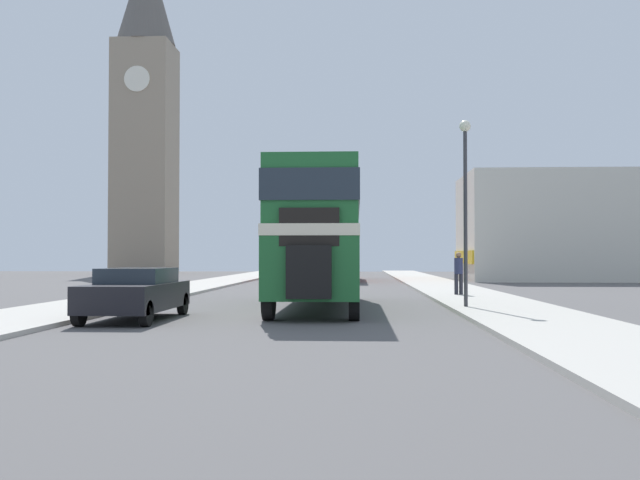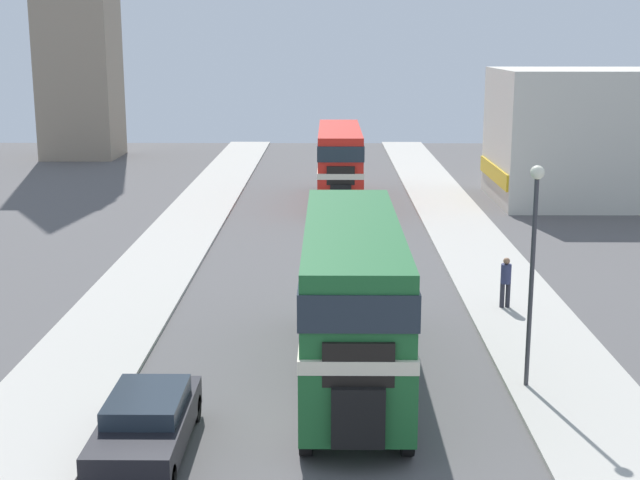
{
  "view_description": "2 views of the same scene",
  "coord_description": "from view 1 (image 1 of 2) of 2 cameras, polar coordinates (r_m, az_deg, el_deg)",
  "views": [
    {
      "loc": [
        2.08,
        -19.94,
        1.68
      ],
      "look_at": [
        0.9,
        3.31,
        2.23
      ],
      "focal_mm": 40.0,
      "sensor_mm": 36.0,
      "label": 1
    },
    {
      "loc": [
        0.27,
        -19.62,
        9.06
      ],
      "look_at": [
        0.0,
        7.76,
        2.89
      ],
      "focal_mm": 50.0,
      "sensor_mm": 36.0,
      "label": 2
    }
  ],
  "objects": [
    {
      "name": "pedestrian_walking",
      "position": [
        29.89,
        11.03,
        -2.42
      ],
      "size": [
        0.35,
        0.35,
        1.74
      ],
      "color": "#282833",
      "rests_on": "sidewalk_right"
    },
    {
      "name": "ground_plane",
      "position": [
        20.12,
        -3.06,
        -6.13
      ],
      "size": [
        120.0,
        120.0,
        0.0
      ],
      "primitive_type": "plane",
      "color": "#565454"
    },
    {
      "name": "sidewalk_left",
      "position": [
        21.87,
        -21.02,
        -5.5
      ],
      "size": [
        3.5,
        120.0,
        0.12
      ],
      "color": "#B7B2A8",
      "rests_on": "ground_plane"
    },
    {
      "name": "bus_distant",
      "position": [
        50.16,
        1.52,
        -0.36
      ],
      "size": [
        2.38,
        11.23,
        4.24
      ],
      "color": "red",
      "rests_on": "ground_plane"
    },
    {
      "name": "street_lamp",
      "position": [
        22.92,
        11.55,
        4.38
      ],
      "size": [
        0.36,
        0.36,
        5.86
      ],
      "color": "#38383D",
      "rests_on": "sidewalk_right"
    },
    {
      "name": "car_parked_near",
      "position": [
        19.62,
        -14.5,
        -4.08
      ],
      "size": [
        1.84,
        4.51,
        1.38
      ],
      "color": "black",
      "rests_on": "ground_plane"
    },
    {
      "name": "shop_building_block",
      "position": [
        54.21,
        22.97,
        0.94
      ],
      "size": [
        21.98,
        8.66,
        7.47
      ],
      "color": "beige",
      "rests_on": "ground_plane"
    },
    {
      "name": "church_tower",
      "position": [
        74.86,
        -13.79,
        10.59
      ],
      "size": [
        5.84,
        5.84,
        33.48
      ],
      "color": "gray",
      "rests_on": "ground_plane"
    },
    {
      "name": "double_decker_bus",
      "position": [
        23.28,
        -0.0,
        0.91
      ],
      "size": [
        2.56,
        11.11,
        4.34
      ],
      "color": "#1E602D",
      "rests_on": "ground_plane"
    },
    {
      "name": "sidewalk_right",
      "position": [
        20.55,
        16.12,
        -5.81
      ],
      "size": [
        3.5,
        120.0,
        0.12
      ],
      "color": "#B7B2A8",
      "rests_on": "ground_plane"
    }
  ]
}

